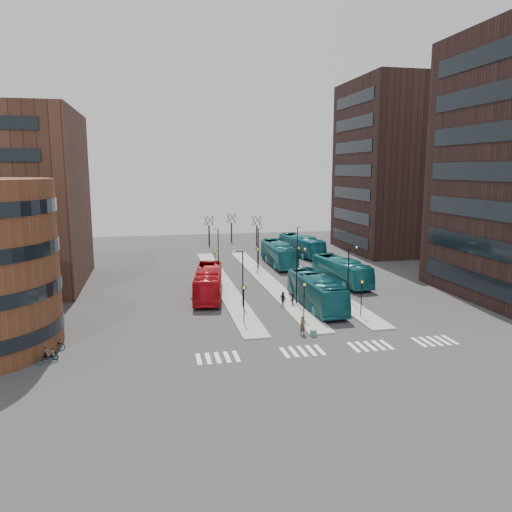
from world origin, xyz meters
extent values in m
plane|color=#2A2A2C|center=(0.00, 0.00, 0.00)|extent=(160.00, 160.00, 0.00)
cube|color=gray|center=(-4.00, 30.00, 0.07)|extent=(2.50, 45.00, 0.15)
cube|color=gray|center=(2.00, 30.00, 0.07)|extent=(2.50, 45.00, 0.15)
cube|color=gray|center=(8.00, 30.00, 0.07)|extent=(2.50, 45.00, 0.15)
cube|color=navy|center=(1.04, 7.31, 0.29)|extent=(0.48, 0.39, 0.59)
imported|color=#B00D16|center=(-6.53, 23.24, 1.72)|extent=(4.74, 12.66, 3.45)
imported|color=#13565F|center=(4.35, 16.50, 1.73)|extent=(3.06, 12.46, 3.46)
imported|color=#15616A|center=(6.29, 40.31, 1.80)|extent=(3.20, 12.97, 3.60)
imported|color=#15676D|center=(11.23, 26.62, 1.66)|extent=(4.25, 12.18, 3.32)
imported|color=#16606F|center=(12.29, 47.94, 1.76)|extent=(5.04, 12.93, 3.51)
imported|color=#433F28|center=(0.23, 7.91, 0.87)|extent=(0.75, 0.65, 1.75)
imported|color=black|center=(-8.56, 19.33, 0.85)|extent=(0.95, 0.82, 1.70)
imported|color=black|center=(0.88, 17.25, 0.84)|extent=(0.73, 1.07, 1.68)
imported|color=black|center=(2.01, 17.64, 0.77)|extent=(1.05, 1.13, 1.53)
imported|color=gray|center=(-21.00, 5.51, 0.43)|extent=(1.70, 0.89, 0.85)
imported|color=gray|center=(-21.00, 6.27, 0.49)|extent=(1.69, 1.05, 0.99)
imported|color=gray|center=(-21.00, 8.40, 0.49)|extent=(1.97, 1.05, 0.98)
cube|color=silver|center=(-9.50, 4.00, 0.01)|extent=(0.35, 2.40, 0.01)
cube|color=silver|center=(-8.75, 4.00, 0.01)|extent=(0.35, 2.40, 0.01)
cube|color=silver|center=(-8.00, 4.00, 0.01)|extent=(0.35, 2.40, 0.01)
cube|color=silver|center=(-7.25, 4.00, 0.01)|extent=(0.35, 2.40, 0.01)
cube|color=silver|center=(-6.50, 4.00, 0.01)|extent=(0.35, 2.40, 0.01)
cube|color=silver|center=(-2.50, 4.00, 0.01)|extent=(0.35, 2.40, 0.01)
cube|color=silver|center=(-1.75, 4.00, 0.01)|extent=(0.35, 2.40, 0.01)
cube|color=silver|center=(-1.00, 4.00, 0.01)|extent=(0.35, 2.40, 0.01)
cube|color=silver|center=(-0.25, 4.00, 0.01)|extent=(0.35, 2.40, 0.01)
cube|color=silver|center=(0.50, 4.00, 0.01)|extent=(0.35, 2.40, 0.01)
cube|color=silver|center=(3.50, 4.00, 0.01)|extent=(0.35, 2.40, 0.01)
cube|color=silver|center=(4.25, 4.00, 0.01)|extent=(0.35, 2.40, 0.01)
cube|color=silver|center=(5.00, 4.00, 0.01)|extent=(0.35, 2.40, 0.01)
cube|color=silver|center=(5.75, 4.00, 0.01)|extent=(0.35, 2.40, 0.01)
cube|color=silver|center=(6.50, 4.00, 0.01)|extent=(0.35, 2.40, 0.01)
cube|color=silver|center=(9.50, 4.00, 0.01)|extent=(0.35, 2.40, 0.01)
cube|color=silver|center=(10.25, 4.00, 0.01)|extent=(0.35, 2.40, 0.01)
cube|color=silver|center=(11.00, 4.00, 0.01)|extent=(0.35, 2.40, 0.01)
cube|color=silver|center=(11.75, 4.00, 0.01)|extent=(0.35, 2.40, 0.01)
cube|color=silver|center=(12.50, 4.00, 0.01)|extent=(0.35, 2.40, 0.01)
cube|color=black|center=(21.94, 16.00, 2.50)|extent=(0.12, 16.00, 2.00)
cube|color=black|center=(21.94, 16.00, 6.50)|extent=(0.12, 16.00, 2.00)
cube|color=black|center=(21.94, 16.00, 10.50)|extent=(0.12, 16.00, 2.00)
cube|color=black|center=(21.94, 16.00, 14.50)|extent=(0.12, 16.00, 2.00)
cube|color=black|center=(21.94, 16.00, 18.50)|extent=(0.12, 16.00, 2.00)
cube|color=black|center=(21.94, 16.00, 22.50)|extent=(0.12, 16.00, 2.00)
cube|color=black|center=(21.94, 16.00, 26.50)|extent=(0.12, 16.00, 2.00)
cube|color=black|center=(32.00, 50.00, 15.00)|extent=(20.00, 20.00, 30.00)
cube|color=black|center=(21.94, 50.00, 2.50)|extent=(0.12, 16.00, 2.00)
cube|color=black|center=(21.94, 50.00, 6.50)|extent=(0.12, 16.00, 2.00)
cube|color=black|center=(21.94, 50.00, 10.50)|extent=(0.12, 16.00, 2.00)
cube|color=black|center=(21.94, 50.00, 14.50)|extent=(0.12, 16.00, 2.00)
cube|color=black|center=(21.94, 50.00, 18.50)|extent=(0.12, 16.00, 2.00)
cube|color=black|center=(21.94, 50.00, 22.50)|extent=(0.12, 16.00, 2.00)
cube|color=black|center=(21.94, 50.00, 26.50)|extent=(0.12, 16.00, 2.00)
cylinder|color=black|center=(-4.40, 12.00, 1.90)|extent=(0.10, 0.10, 3.50)
cube|color=black|center=(-4.40, 12.00, 3.65)|extent=(0.45, 0.10, 0.30)
cube|color=yellow|center=(-4.40, 11.94, 3.65)|extent=(0.20, 0.02, 0.20)
cylinder|color=black|center=(-4.40, 34.00, 1.90)|extent=(0.10, 0.10, 3.50)
cube|color=black|center=(-4.40, 34.00, 3.65)|extent=(0.45, 0.10, 0.30)
cube|color=yellow|center=(-4.40, 33.94, 3.65)|extent=(0.20, 0.02, 0.20)
cylinder|color=black|center=(1.60, 12.00, 1.90)|extent=(0.10, 0.10, 3.50)
cube|color=black|center=(1.60, 12.00, 3.65)|extent=(0.45, 0.10, 0.30)
cube|color=yellow|center=(1.60, 11.94, 3.65)|extent=(0.20, 0.02, 0.20)
cylinder|color=black|center=(1.60, 34.00, 1.90)|extent=(0.10, 0.10, 3.50)
cube|color=black|center=(1.60, 34.00, 3.65)|extent=(0.45, 0.10, 0.30)
cube|color=yellow|center=(1.60, 33.94, 3.65)|extent=(0.20, 0.02, 0.20)
cylinder|color=black|center=(7.60, 12.00, 1.90)|extent=(0.10, 0.10, 3.50)
cube|color=black|center=(7.60, 12.00, 3.65)|extent=(0.45, 0.10, 0.30)
cube|color=yellow|center=(7.60, 11.94, 3.65)|extent=(0.20, 0.02, 0.20)
cylinder|color=black|center=(7.60, 34.00, 1.90)|extent=(0.10, 0.10, 3.50)
cube|color=black|center=(7.60, 34.00, 3.65)|extent=(0.45, 0.10, 0.30)
cube|color=yellow|center=(7.60, 33.94, 3.65)|extent=(0.20, 0.02, 0.20)
cylinder|color=black|center=(-3.40, 18.00, 3.15)|extent=(0.14, 0.14, 6.00)
cylinder|color=black|center=(-3.85, 18.00, 6.15)|extent=(0.90, 0.08, 0.08)
sphere|color=silver|center=(-4.30, 18.00, 6.15)|extent=(0.24, 0.24, 0.24)
cylinder|color=black|center=(-3.40, 38.00, 3.15)|extent=(0.14, 0.14, 6.00)
cylinder|color=black|center=(-3.85, 38.00, 6.15)|extent=(0.90, 0.08, 0.08)
sphere|color=silver|center=(-4.30, 38.00, 6.15)|extent=(0.24, 0.24, 0.24)
cylinder|color=black|center=(2.60, 18.00, 3.15)|extent=(0.14, 0.14, 6.00)
cylinder|color=black|center=(3.05, 18.00, 6.15)|extent=(0.90, 0.08, 0.08)
sphere|color=silver|center=(3.50, 18.00, 6.15)|extent=(0.24, 0.24, 0.24)
cylinder|color=black|center=(2.60, 38.00, 3.15)|extent=(0.14, 0.14, 6.00)
cylinder|color=black|center=(3.05, 38.00, 6.15)|extent=(0.90, 0.08, 0.08)
sphere|color=silver|center=(3.50, 38.00, 6.15)|extent=(0.24, 0.24, 0.24)
cylinder|color=black|center=(8.60, 18.00, 3.15)|extent=(0.14, 0.14, 6.00)
cylinder|color=black|center=(9.05, 18.00, 6.15)|extent=(0.90, 0.08, 0.08)
sphere|color=silver|center=(9.50, 18.00, 6.15)|extent=(0.24, 0.24, 0.24)
cylinder|color=black|center=(8.60, 38.00, 3.15)|extent=(0.14, 0.14, 6.00)
cylinder|color=black|center=(9.05, 38.00, 6.15)|extent=(0.90, 0.08, 0.08)
sphere|color=silver|center=(9.50, 38.00, 6.15)|extent=(0.24, 0.24, 0.24)
cylinder|color=black|center=(-2.00, 62.00, 2.00)|extent=(0.30, 0.30, 4.00)
cylinder|color=black|center=(-1.30, 62.00, 4.90)|extent=(0.10, 1.56, 1.95)
cylinder|color=black|center=(-1.78, 62.67, 4.90)|extent=(1.48, 0.59, 1.97)
cylinder|color=black|center=(-2.57, 62.41, 4.90)|extent=(0.90, 1.31, 1.99)
cylinder|color=black|center=(-2.57, 61.59, 4.90)|extent=(0.89, 1.31, 1.99)
cylinder|color=black|center=(-1.79, 61.33, 4.90)|extent=(1.48, 0.58, 1.97)
cylinder|color=black|center=(3.00, 66.00, 2.00)|extent=(0.30, 0.30, 4.00)
cylinder|color=black|center=(3.70, 66.00, 4.90)|extent=(0.10, 1.56, 1.95)
cylinder|color=black|center=(3.22, 66.67, 4.90)|extent=(1.48, 0.59, 1.97)
cylinder|color=black|center=(2.43, 66.41, 4.90)|extent=(0.90, 1.31, 1.99)
cylinder|color=black|center=(2.43, 65.59, 4.90)|extent=(0.89, 1.31, 1.99)
cylinder|color=black|center=(3.21, 65.33, 4.90)|extent=(1.48, 0.58, 1.97)
cylinder|color=black|center=(7.00, 60.00, 2.00)|extent=(0.30, 0.30, 4.00)
cylinder|color=black|center=(7.70, 60.00, 4.90)|extent=(0.10, 1.56, 1.95)
cylinder|color=black|center=(7.22, 60.67, 4.90)|extent=(1.48, 0.59, 1.97)
cylinder|color=black|center=(6.43, 60.41, 4.90)|extent=(0.90, 1.31, 1.99)
cylinder|color=black|center=(6.43, 59.59, 4.90)|extent=(0.89, 1.31, 1.99)
cylinder|color=black|center=(7.21, 59.33, 4.90)|extent=(1.48, 0.58, 1.97)
camera|label=1|loc=(-12.72, -33.37, 14.76)|focal=35.00mm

